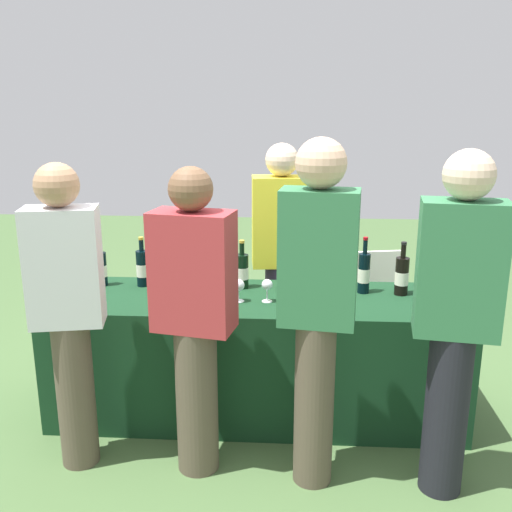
% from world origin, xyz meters
% --- Properties ---
extents(ground_plane, '(12.00, 12.00, 0.00)m').
position_xyz_m(ground_plane, '(0.00, 0.00, 0.00)').
color(ground_plane, '#476638').
extents(tasting_table, '(2.41, 0.68, 0.74)m').
position_xyz_m(tasting_table, '(0.00, 0.00, 0.37)').
color(tasting_table, '#14381E').
rests_on(tasting_table, ground_plane).
extents(wine_bottle_0, '(0.07, 0.07, 0.30)m').
position_xyz_m(wine_bottle_0, '(-0.97, 0.17, 0.85)').
color(wine_bottle_0, black).
rests_on(wine_bottle_0, tasting_table).
extents(wine_bottle_1, '(0.08, 0.08, 0.31)m').
position_xyz_m(wine_bottle_1, '(-0.71, 0.17, 0.86)').
color(wine_bottle_1, black).
rests_on(wine_bottle_1, tasting_table).
extents(wine_bottle_2, '(0.07, 0.07, 0.30)m').
position_xyz_m(wine_bottle_2, '(-0.46, 0.15, 0.85)').
color(wine_bottle_2, black).
rests_on(wine_bottle_2, tasting_table).
extents(wine_bottle_3, '(0.08, 0.08, 0.30)m').
position_xyz_m(wine_bottle_3, '(-0.10, 0.17, 0.85)').
color(wine_bottle_3, black).
rests_on(wine_bottle_3, tasting_table).
extents(wine_bottle_4, '(0.08, 0.08, 0.31)m').
position_xyz_m(wine_bottle_4, '(0.16, 0.15, 0.85)').
color(wine_bottle_4, black).
rests_on(wine_bottle_4, tasting_table).
extents(wine_bottle_5, '(0.07, 0.07, 0.34)m').
position_xyz_m(wine_bottle_5, '(0.63, 0.13, 0.87)').
color(wine_bottle_5, black).
rests_on(wine_bottle_5, tasting_table).
extents(wine_bottle_6, '(0.08, 0.08, 0.32)m').
position_xyz_m(wine_bottle_6, '(0.85, 0.10, 0.86)').
color(wine_bottle_6, black).
rests_on(wine_bottle_6, tasting_table).
extents(wine_glass_0, '(0.08, 0.08, 0.15)m').
position_xyz_m(wine_glass_0, '(-0.40, -0.10, 0.85)').
color(wine_glass_0, silver).
rests_on(wine_glass_0, tasting_table).
extents(wine_glass_1, '(0.07, 0.07, 0.13)m').
position_xyz_m(wine_glass_1, '(-0.10, -0.08, 0.84)').
color(wine_glass_1, silver).
rests_on(wine_glass_1, tasting_table).
extents(wine_glass_2, '(0.06, 0.06, 0.13)m').
position_xyz_m(wine_glass_2, '(0.07, -0.07, 0.84)').
color(wine_glass_2, silver).
rests_on(wine_glass_2, tasting_table).
extents(server_pouring, '(0.40, 0.25, 1.60)m').
position_xyz_m(server_pouring, '(0.13, 0.53, 0.87)').
color(server_pouring, '#3F3351').
rests_on(server_pouring, ground_plane).
extents(guest_0, '(0.38, 0.25, 1.58)m').
position_xyz_m(guest_0, '(-0.90, -0.56, 0.87)').
color(guest_0, brown).
rests_on(guest_0, ground_plane).
extents(guest_1, '(0.42, 0.28, 1.57)m').
position_xyz_m(guest_1, '(-0.27, -0.57, 0.85)').
color(guest_1, brown).
rests_on(guest_1, ground_plane).
extents(guest_2, '(0.38, 0.24, 1.71)m').
position_xyz_m(guest_2, '(0.32, -0.63, 0.95)').
color(guest_2, brown).
rests_on(guest_2, ground_plane).
extents(guest_3, '(0.40, 0.26, 1.66)m').
position_xyz_m(guest_3, '(0.95, -0.67, 0.91)').
color(guest_3, black).
rests_on(guest_3, ground_plane).
extents(menu_board, '(0.62, 0.15, 0.78)m').
position_xyz_m(menu_board, '(0.73, 0.94, 0.39)').
color(menu_board, white).
rests_on(menu_board, ground_plane).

